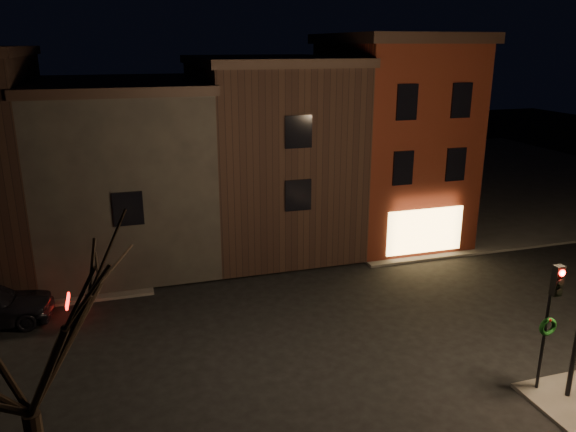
# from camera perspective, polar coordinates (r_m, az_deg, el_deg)

# --- Properties ---
(ground) EXTENTS (120.00, 120.00, 0.00)m
(ground) POSITION_cam_1_polar(r_m,az_deg,el_deg) (20.89, 1.73, -11.87)
(ground) COLOR black
(ground) RESTS_ON ground
(sidewalk_far_right) EXTENTS (30.00, 30.00, 0.12)m
(sidewalk_far_right) POSITION_cam_1_polar(r_m,az_deg,el_deg) (46.53, 17.35, 3.82)
(sidewalk_far_right) COLOR #2D2B28
(sidewalk_far_right) RESTS_ON ground
(corner_building) EXTENTS (6.50, 8.50, 10.50)m
(corner_building) POSITION_cam_1_polar(r_m,az_deg,el_deg) (30.55, 10.42, 7.94)
(corner_building) COLOR #4D180D
(corner_building) RESTS_ON ground
(row_building_a) EXTENTS (7.30, 10.30, 9.40)m
(row_building_a) POSITION_cam_1_polar(r_m,az_deg,el_deg) (29.25, -2.05, 6.68)
(row_building_a) COLOR black
(row_building_a) RESTS_ON ground
(row_building_b) EXTENTS (7.80, 10.30, 8.40)m
(row_building_b) POSITION_cam_1_polar(r_m,az_deg,el_deg) (28.38, -16.37, 4.64)
(row_building_b) COLOR black
(row_building_b) RESTS_ON ground
(traffic_signal) EXTENTS (0.58, 0.38, 4.05)m
(traffic_signal) POSITION_cam_1_polar(r_m,az_deg,el_deg) (18.05, 25.16, -8.52)
(traffic_signal) COLOR black
(traffic_signal) RESTS_ON sidewalk_near_right
(bare_tree_left) EXTENTS (5.60, 5.60, 7.50)m
(bare_tree_left) POSITION_cam_1_polar(r_m,az_deg,el_deg) (11.48, -25.99, -8.81)
(bare_tree_left) COLOR black
(bare_tree_left) RESTS_ON sidewalk_near_left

